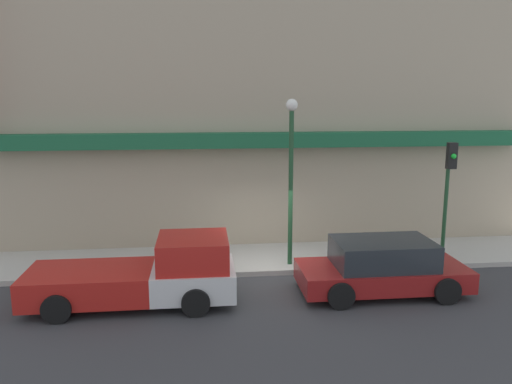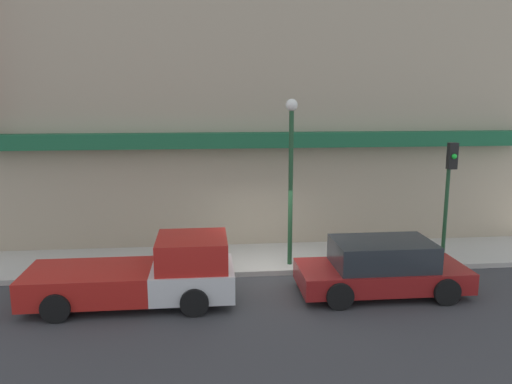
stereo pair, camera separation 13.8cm
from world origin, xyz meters
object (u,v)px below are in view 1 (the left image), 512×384
(parked_car, at_px, (382,267))
(pickup_truck, at_px, (147,275))
(fire_hydrant, at_px, (195,255))
(traffic_light, at_px, (449,181))
(street_lamp, at_px, (291,162))

(parked_car, bearing_deg, pickup_truck, 179.79)
(parked_car, height_order, fire_hydrant, parked_car)
(traffic_light, bearing_deg, street_lamp, 176.91)
(pickup_truck, relative_size, parked_car, 1.16)
(fire_hydrant, distance_m, traffic_light, 8.15)
(parked_car, relative_size, street_lamp, 0.90)
(fire_hydrant, bearing_deg, street_lamp, -3.10)
(pickup_truck, xyz_separation_m, traffic_light, (9.04, 1.91, 1.98))
(pickup_truck, distance_m, fire_hydrant, 2.64)
(pickup_truck, distance_m, parked_car, 6.31)
(parked_car, height_order, street_lamp, street_lamp)
(fire_hydrant, height_order, traffic_light, traffic_light)
(pickup_truck, relative_size, fire_hydrant, 8.18)
(parked_car, distance_m, street_lamp, 4.05)
(pickup_truck, relative_size, traffic_light, 1.40)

